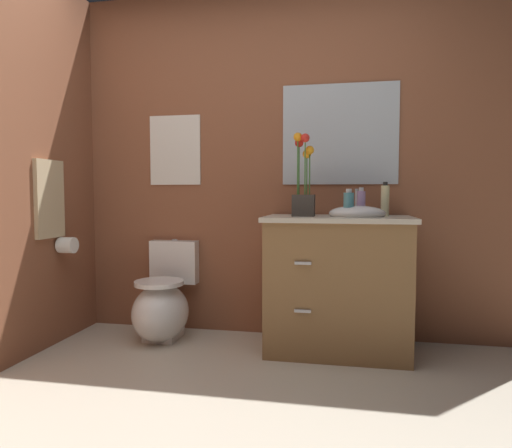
% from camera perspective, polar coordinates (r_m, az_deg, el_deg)
% --- Properties ---
extents(ground_plane, '(8.43, 8.43, 0.00)m').
position_cam_1_polar(ground_plane, '(2.09, -10.64, -25.77)').
color(ground_plane, beige).
extents(wall_back, '(3.93, 0.05, 2.50)m').
position_cam_1_polar(wall_back, '(3.35, 2.78, 7.49)').
color(wall_back, brown).
rests_on(wall_back, ground_plane).
extents(toilet, '(0.38, 0.59, 0.69)m').
position_cam_1_polar(toilet, '(3.36, -11.53, -9.87)').
color(toilet, white).
rests_on(toilet, ground_plane).
extents(vanity_cabinet, '(0.94, 0.56, 1.07)m').
position_cam_1_polar(vanity_cabinet, '(3.04, 10.17, -7.20)').
color(vanity_cabinet, brown).
rests_on(vanity_cabinet, ground_plane).
extents(flower_vase, '(0.14, 0.14, 0.54)m').
position_cam_1_polar(flower_vase, '(2.97, 5.97, 4.23)').
color(flower_vase, '#38332D').
rests_on(flower_vase, vanity_cabinet).
extents(soap_bottle, '(0.05, 0.05, 0.22)m').
position_cam_1_polar(soap_bottle, '(3.13, 15.81, 2.89)').
color(soap_bottle, beige).
rests_on(soap_bottle, vanity_cabinet).
extents(lotion_bottle, '(0.05, 0.05, 0.19)m').
position_cam_1_polar(lotion_bottle, '(3.06, 13.00, 2.57)').
color(lotion_bottle, '#B28CBF').
rests_on(lotion_bottle, vanity_cabinet).
extents(hand_wash_bottle, '(0.07, 0.07, 0.18)m').
position_cam_1_polar(hand_wash_bottle, '(2.95, 11.50, 2.45)').
color(hand_wash_bottle, teal).
rests_on(hand_wash_bottle, vanity_cabinet).
extents(wall_poster, '(0.40, 0.01, 0.52)m').
position_cam_1_polar(wall_poster, '(3.53, -10.07, 9.06)').
color(wall_poster, silver).
extents(wall_mirror, '(0.80, 0.01, 0.70)m').
position_cam_1_polar(wall_mirror, '(3.31, 10.41, 10.97)').
color(wall_mirror, '#B2BCC6').
extents(hanging_towel, '(0.03, 0.28, 0.52)m').
position_cam_1_polar(hanging_towel, '(3.34, -24.38, 2.86)').
color(hanging_towel, tan).
extents(toilet_paper_roll, '(0.11, 0.11, 0.11)m').
position_cam_1_polar(toilet_paper_roll, '(3.40, -22.51, -2.45)').
color(toilet_paper_roll, white).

